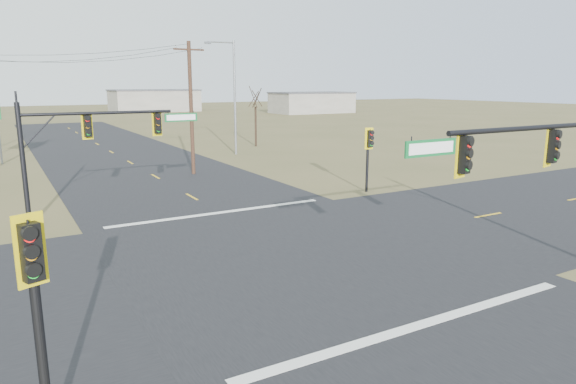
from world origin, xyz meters
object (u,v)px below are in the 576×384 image
object	(u,v)px
streetlight_a	(232,92)
bare_tree_c	(255,97)
pedestal_signal_sw	(34,281)
pedestal_signal_ne	(369,145)
utility_pole_near	(191,107)
mast_arm_near	(549,159)
mast_arm_far	(95,134)

from	to	relation	value
streetlight_a	bare_tree_c	world-z (taller)	streetlight_a
pedestal_signal_sw	streetlight_a	size ratio (longest dim) A/B	0.43
pedestal_signal_ne	utility_pole_near	distance (m)	14.18
mast_arm_near	pedestal_signal_ne	xyz separation A→B (m)	(5.07, 15.33, -1.40)
mast_arm_near	bare_tree_c	world-z (taller)	bare_tree_c
streetlight_a	pedestal_signal_sw	bearing A→B (deg)	-128.56
mast_arm_far	pedestal_signal_ne	bearing A→B (deg)	-17.64
utility_pole_near	streetlight_a	xyz separation A→B (m)	(7.15, 8.57, 0.93)
utility_pole_near	bare_tree_c	world-z (taller)	utility_pole_near
pedestal_signal_sw	bare_tree_c	bearing A→B (deg)	38.34
utility_pole_near	bare_tree_c	bearing A→B (deg)	48.39
mast_arm_near	pedestal_signal_sw	xyz separation A→B (m)	(-14.92, -0.13, -1.10)
mast_arm_near	pedestal_signal_ne	bearing A→B (deg)	57.52
mast_arm_near	bare_tree_c	xyz separation A→B (m)	(9.70, 40.78, 0.95)
pedestal_signal_ne	streetlight_a	xyz separation A→B (m)	(-0.22, 20.51, 2.98)
mast_arm_far	mast_arm_near	bearing A→B (deg)	-68.70
streetlight_a	bare_tree_c	xyz separation A→B (m)	(4.86, 4.94, -0.62)
pedestal_signal_ne	streetlight_a	distance (m)	20.73
pedestal_signal_sw	utility_pole_near	world-z (taller)	utility_pole_near
mast_arm_far	bare_tree_c	world-z (taller)	bare_tree_c
mast_arm_near	mast_arm_far	bearing A→B (deg)	108.20
pedestal_signal_sw	streetlight_a	world-z (taller)	streetlight_a
bare_tree_c	pedestal_signal_ne	bearing A→B (deg)	-100.33
bare_tree_c	mast_arm_far	bearing A→B (deg)	-131.08
mast_arm_far	utility_pole_near	xyz separation A→B (m)	(8.59, 10.11, 0.76)
pedestal_signal_ne	utility_pole_near	bearing A→B (deg)	136.01
bare_tree_c	pedestal_signal_sw	bearing A→B (deg)	-121.04
pedestal_signal_sw	utility_pole_near	bearing A→B (deg)	44.65
streetlight_a	mast_arm_near	bearing A→B (deg)	-107.48
utility_pole_near	mast_arm_near	bearing A→B (deg)	-85.18
pedestal_signal_sw	mast_arm_near	bearing A→B (deg)	-20.11
mast_arm_far	pedestal_signal_sw	distance (m)	17.78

